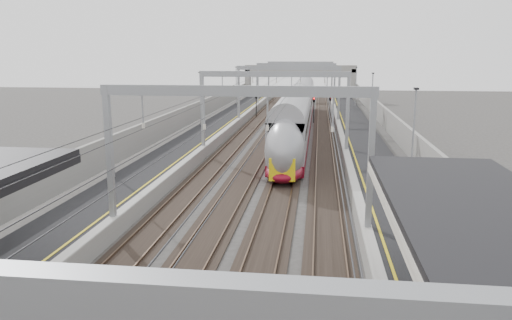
# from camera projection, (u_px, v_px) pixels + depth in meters

# --- Properties ---
(platform_left) EXTENTS (4.00, 120.00, 1.00)m
(platform_left) POSITION_uv_depth(u_px,v_px,m) (193.00, 145.00, 47.77)
(platform_left) COLOR black
(platform_left) RESTS_ON ground
(platform_right) EXTENTS (4.00, 120.00, 1.00)m
(platform_right) POSITION_uv_depth(u_px,v_px,m) (363.00, 149.00, 45.82)
(platform_right) COLOR black
(platform_right) RESTS_ON ground
(tracks) EXTENTS (11.40, 140.00, 0.20)m
(tracks) POSITION_uv_depth(u_px,v_px,m) (276.00, 151.00, 46.89)
(tracks) COLOR black
(tracks) RESTS_ON ground
(overhead_line) EXTENTS (13.00, 140.00, 6.60)m
(overhead_line) POSITION_uv_depth(u_px,v_px,m) (282.00, 82.00, 52.04)
(overhead_line) COLOR gray
(overhead_line) RESTS_ON platform_left
(overbridge) EXTENTS (22.00, 2.20, 6.90)m
(overbridge) POSITION_uv_depth(u_px,v_px,m) (300.00, 73.00, 99.17)
(overbridge) COLOR gray
(overbridge) RESTS_ON ground
(wall_left) EXTENTS (0.30, 120.00, 3.20)m
(wall_left) POSITION_uv_depth(u_px,v_px,m) (161.00, 133.00, 47.94)
(wall_left) COLOR gray
(wall_left) RESTS_ON ground
(wall_right) EXTENTS (0.30, 120.00, 3.20)m
(wall_right) POSITION_uv_depth(u_px,v_px,m) (400.00, 138.00, 45.20)
(wall_right) COLOR gray
(wall_right) RESTS_ON ground
(train) EXTENTS (2.84, 51.78, 4.49)m
(train) POSITION_uv_depth(u_px,v_px,m) (298.00, 115.00, 56.84)
(train) COLOR maroon
(train) RESTS_ON ground
(signal_green) EXTENTS (0.32, 0.32, 3.48)m
(signal_green) POSITION_uv_depth(u_px,v_px,m) (256.00, 101.00, 72.43)
(signal_green) COLOR black
(signal_green) RESTS_ON ground
(signal_red_near) EXTENTS (0.32, 0.32, 3.48)m
(signal_red_near) POSITION_uv_depth(u_px,v_px,m) (314.00, 105.00, 66.49)
(signal_red_near) COLOR black
(signal_red_near) RESTS_ON ground
(signal_red_far) EXTENTS (0.32, 0.32, 3.48)m
(signal_red_far) POSITION_uv_depth(u_px,v_px,m) (330.00, 103.00, 68.77)
(signal_red_far) COLOR black
(signal_red_far) RESTS_ON ground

